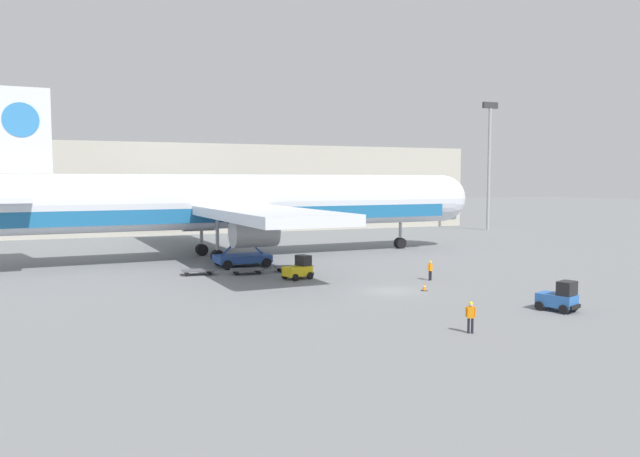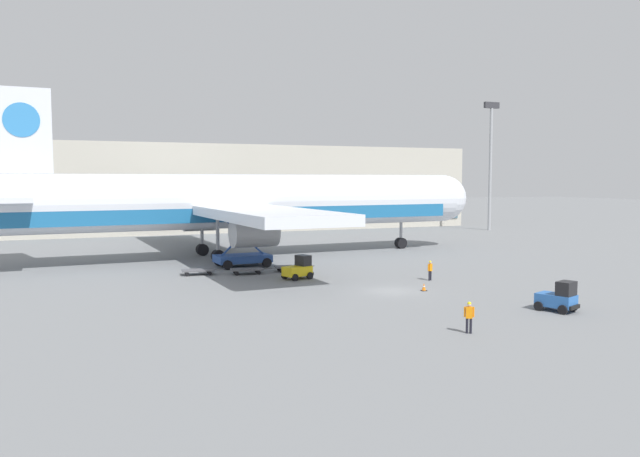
% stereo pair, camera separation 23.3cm
% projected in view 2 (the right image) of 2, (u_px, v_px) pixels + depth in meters
% --- Properties ---
extents(ground_plane, '(400.00, 400.00, 0.00)m').
position_uv_depth(ground_plane, '(391.00, 291.00, 47.25)').
color(ground_plane, slate).
extents(terminal_building, '(90.00, 18.20, 14.00)m').
position_uv_depth(terminal_building, '(206.00, 188.00, 105.08)').
color(terminal_building, '#BCB7A8').
rests_on(terminal_building, ground_plane).
extents(light_mast, '(2.80, 0.50, 21.13)m').
position_uv_depth(light_mast, '(491.00, 156.00, 103.15)').
color(light_mast, '#9EA0A5').
rests_on(light_mast, ground_plane).
extents(airplane_main, '(58.10, 48.35, 17.00)m').
position_uv_depth(airplane_main, '(240.00, 204.00, 67.40)').
color(airplane_main, silver).
rests_on(airplane_main, ground_plane).
extents(scissor_lift_loader, '(5.35, 3.61, 5.57)m').
position_uv_depth(scissor_lift_loader, '(242.00, 245.00, 60.41)').
color(scissor_lift_loader, '#284C99').
rests_on(scissor_lift_loader, ground_plane).
extents(baggage_tug_foreground, '(2.75, 2.26, 2.00)m').
position_uv_depth(baggage_tug_foreground, '(299.00, 269.00, 53.02)').
color(baggage_tug_foreground, yellow).
rests_on(baggage_tug_foreground, ground_plane).
extents(baggage_tug_mid, '(2.34, 2.78, 2.00)m').
position_uv_depth(baggage_tug_mid, '(559.00, 298.00, 39.94)').
color(baggage_tug_mid, '#2D66B7').
rests_on(baggage_tug_mid, ground_plane).
extents(baggage_dolly_lead, '(3.77, 1.82, 0.48)m').
position_uv_depth(baggage_dolly_lead, '(198.00, 270.00, 55.26)').
color(baggage_dolly_lead, '#56565B').
rests_on(baggage_dolly_lead, ground_plane).
extents(baggage_dolly_second, '(3.77, 1.82, 0.48)m').
position_uv_depth(baggage_dolly_second, '(247.00, 270.00, 55.75)').
color(baggage_dolly_second, '#56565B').
rests_on(baggage_dolly_second, ground_plane).
extents(baggage_dolly_third, '(3.77, 1.82, 0.48)m').
position_uv_depth(baggage_dolly_third, '(291.00, 267.00, 57.49)').
color(baggage_dolly_third, '#56565B').
rests_on(baggage_dolly_third, ground_plane).
extents(ground_crew_near, '(0.53, 0.34, 1.67)m').
position_uv_depth(ground_crew_near, '(430.00, 269.00, 52.17)').
color(ground_crew_near, black).
rests_on(ground_crew_near, ground_plane).
extents(ground_crew_far, '(0.50, 0.37, 1.77)m').
position_uv_depth(ground_crew_far, '(469.00, 315.00, 34.22)').
color(ground_crew_far, black).
rests_on(ground_crew_far, ground_plane).
extents(traffic_cone_near, '(0.40, 0.40, 0.59)m').
position_uv_depth(traffic_cone_near, '(424.00, 287.00, 47.36)').
color(traffic_cone_near, black).
rests_on(traffic_cone_near, ground_plane).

